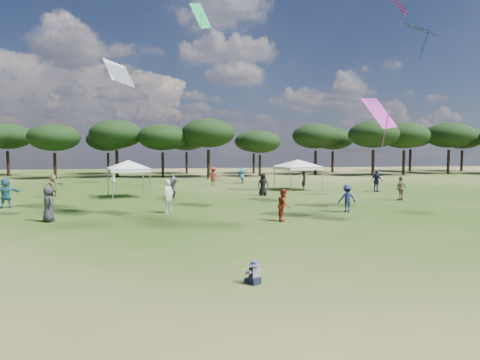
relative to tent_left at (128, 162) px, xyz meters
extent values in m
plane|color=#324F17|center=(4.79, -22.68, -2.62)|extent=(140.00, 140.00, 0.00)
cylinder|color=black|center=(-10.72, 21.62, -1.04)|extent=(0.36, 0.36, 3.14)
ellipsoid|color=black|center=(-10.72, 21.62, 2.41)|extent=(6.11, 6.11, 3.29)
cylinder|color=black|center=(-3.60, 23.13, -0.88)|extent=(0.40, 0.40, 3.46)
ellipsoid|color=black|center=(-3.60, 23.13, 2.93)|extent=(6.73, 6.73, 3.63)
cylinder|color=black|center=(2.21, 21.95, -1.01)|extent=(0.37, 0.37, 3.21)
ellipsoid|color=black|center=(2.21, 21.95, 2.52)|extent=(6.24, 6.24, 3.36)
cylinder|color=black|center=(8.05, 21.50, -0.84)|extent=(0.41, 0.41, 3.56)
ellipsoid|color=black|center=(8.05, 21.50, 3.08)|extent=(6.91, 6.91, 3.73)
cylinder|color=black|center=(14.99, 21.83, -1.18)|extent=(0.33, 0.33, 2.88)
ellipsoid|color=black|center=(14.99, 21.83, 1.99)|extent=(5.60, 5.60, 3.02)
cylinder|color=black|center=(23.75, 24.30, -0.90)|extent=(0.39, 0.39, 3.44)
ellipsoid|color=black|center=(23.75, 24.30, 2.89)|extent=(6.69, 6.69, 3.60)
cylinder|color=black|center=(30.56, 20.37, -0.85)|extent=(0.40, 0.40, 3.53)
ellipsoid|color=black|center=(30.56, 20.37, 3.04)|extent=(6.86, 6.86, 3.70)
cylinder|color=black|center=(35.44, 20.78, -0.88)|extent=(0.40, 0.40, 3.47)
ellipsoid|color=black|center=(35.44, 20.78, 2.93)|extent=(6.74, 6.74, 3.63)
cylinder|color=black|center=(44.02, 22.78, -0.83)|extent=(0.41, 0.41, 3.57)
ellipsoid|color=black|center=(44.02, 22.78, 3.10)|extent=(6.94, 6.94, 3.74)
cylinder|color=black|center=(-18.60, 28.89, -0.93)|extent=(0.39, 0.39, 3.37)
ellipsoid|color=black|center=(-18.60, 28.89, 2.77)|extent=(6.54, 6.54, 3.53)
cylinder|color=black|center=(-5.73, 30.63, -1.06)|extent=(0.36, 0.36, 3.11)
ellipsoid|color=black|center=(-5.73, 30.63, 2.37)|extent=(6.05, 6.05, 3.26)
cylinder|color=black|center=(5.62, 29.84, -1.02)|extent=(0.37, 0.37, 3.20)
ellipsoid|color=black|center=(5.62, 29.84, 2.50)|extent=(6.21, 6.21, 3.35)
cylinder|color=black|center=(15.62, 28.66, -1.12)|extent=(0.34, 0.34, 2.99)
ellipsoid|color=black|center=(15.62, 28.66, 2.17)|extent=(5.81, 5.81, 3.13)
cylinder|color=black|center=(28.41, 29.07, -0.96)|extent=(0.38, 0.38, 3.31)
ellipsoid|color=black|center=(28.41, 29.07, 2.68)|extent=(6.43, 6.43, 3.47)
cylinder|color=black|center=(42.10, 29.44, -0.80)|extent=(0.42, 0.42, 3.64)
ellipsoid|color=black|center=(42.10, 29.44, 3.20)|extent=(7.06, 7.06, 3.81)
cylinder|color=black|center=(51.19, 28.83, -0.89)|extent=(0.40, 0.40, 3.46)
ellipsoid|color=black|center=(51.19, 28.83, 2.92)|extent=(6.72, 6.72, 3.62)
cylinder|color=gray|center=(-0.95, -1.60, -1.58)|extent=(0.06, 0.06, 2.07)
cylinder|color=gray|center=(1.60, -0.95, -1.58)|extent=(0.06, 0.06, 2.07)
cylinder|color=gray|center=(-1.60, 0.95, -1.58)|extent=(0.06, 0.06, 2.07)
cylinder|color=gray|center=(0.95, 1.60, -1.58)|extent=(0.06, 0.06, 2.07)
cube|color=white|center=(0.00, 0.00, -0.60)|extent=(3.39, 3.39, 0.25)
pyramid|color=white|center=(0.00, 0.00, 0.13)|extent=(5.50, 5.50, 0.60)
cylinder|color=gray|center=(12.83, 1.23, -1.63)|extent=(0.06, 0.06, 1.98)
cylinder|color=gray|center=(15.81, 1.84, -1.63)|extent=(0.06, 0.06, 1.98)
cylinder|color=gray|center=(12.23, 4.20, -1.63)|extent=(0.06, 0.06, 1.98)
cylinder|color=gray|center=(15.20, 4.81, -1.63)|extent=(0.06, 0.06, 1.98)
cube|color=white|center=(14.02, 3.02, -0.68)|extent=(3.77, 3.77, 0.25)
pyramid|color=white|center=(14.02, 3.02, 0.04)|extent=(6.37, 6.37, 0.60)
cube|color=black|center=(5.05, -20.52, -2.52)|extent=(0.33, 0.33, 0.19)
cube|color=black|center=(4.90, -20.38, -2.57)|extent=(0.17, 0.25, 0.10)
cube|color=black|center=(5.06, -20.31, -2.57)|extent=(0.17, 0.25, 0.10)
cube|color=white|center=(5.05, -20.52, -2.31)|extent=(0.29, 0.25, 0.25)
cylinder|color=white|center=(4.88, -20.51, -2.31)|extent=(0.17, 0.25, 0.15)
cylinder|color=white|center=(5.16, -20.39, -2.31)|extent=(0.17, 0.25, 0.15)
sphere|color=#E0B293|center=(5.05, -20.52, -2.14)|extent=(0.17, 0.17, 0.17)
cone|color=#5670CA|center=(5.05, -20.52, -2.10)|extent=(0.29, 0.29, 0.03)
cylinder|color=#5670CA|center=(5.05, -20.52, -2.06)|extent=(0.19, 0.19, 0.07)
imported|color=maroon|center=(7.17, 8.18, -1.68)|extent=(1.38, 1.05, 1.88)
imported|color=black|center=(10.02, -0.68, -1.75)|extent=(1.00, 0.89, 1.73)
imported|color=olive|center=(18.71, -5.31, -1.78)|extent=(1.07, 0.75, 1.68)
imported|color=#286579|center=(-6.74, -4.43, -1.70)|extent=(1.77, 0.83, 1.84)
imported|color=maroon|center=(8.42, -11.71, -1.83)|extent=(0.85, 0.94, 1.58)
imported|color=navy|center=(19.99, 0.30, -1.71)|extent=(0.85, 1.15, 1.82)
imported|color=#2D2C31|center=(-2.85, -9.89, -1.75)|extent=(0.95, 1.01, 1.74)
imported|color=navy|center=(12.73, -9.58, -1.84)|extent=(1.05, 0.67, 1.55)
imported|color=#2A2A2E|center=(14.72, 3.35, -1.78)|extent=(0.68, 0.73, 1.67)
imported|color=#4C4B50|center=(3.19, -1.16, -1.78)|extent=(1.27, 2.12, 1.67)
imported|color=olive|center=(-5.52, 1.01, -1.75)|extent=(1.59, 1.38, 1.73)
imported|color=silver|center=(-2.12, 6.92, -1.80)|extent=(0.73, 0.88, 1.63)
imported|color=silver|center=(2.89, -8.06, -1.69)|extent=(0.78, 0.80, 1.85)
imported|color=#275A76|center=(10.42, 10.57, -1.76)|extent=(1.79, 1.99, 1.72)
plane|color=#1729B0|center=(17.43, -8.70, 7.93)|extent=(2.51, 2.55, 1.13)
plane|color=silver|center=(0.31, -7.61, 5.04)|extent=(2.04, 2.31, 1.68)
plane|color=purple|center=(19.63, -2.86, 11.46)|extent=(1.95, 2.01, 1.68)
plane|color=#B32CA3|center=(12.97, -12.42, 2.65)|extent=(2.30, 1.85, 1.68)
plane|color=green|center=(6.01, 7.33, 13.17)|extent=(2.52, 1.80, 2.87)
camera|label=1|loc=(2.87, -30.45, 0.84)|focal=30.00mm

